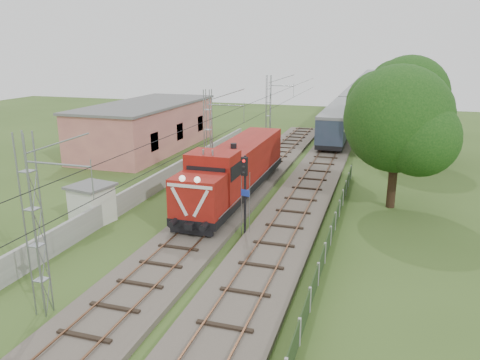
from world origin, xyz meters
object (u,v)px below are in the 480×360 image
(locomotive, at_px, (236,169))
(relay_hut, at_px, (92,204))
(coach_rake, at_px, (361,89))
(signal_post, at_px, (245,182))

(locomotive, xyz_separation_m, relay_hut, (-7.40, -7.77, -1.01))
(relay_hut, bearing_deg, coach_rake, 81.24)
(signal_post, xyz_separation_m, relay_hut, (-10.28, -0.55, -2.19))
(locomotive, distance_m, coach_rake, 72.91)
(locomotive, bearing_deg, signal_post, -68.26)
(locomotive, xyz_separation_m, signal_post, (2.88, -7.22, 1.18))
(signal_post, distance_m, relay_hut, 10.52)
(coach_rake, height_order, signal_post, signal_post)
(coach_rake, relative_size, relay_hut, 38.90)
(locomotive, height_order, signal_post, signal_post)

